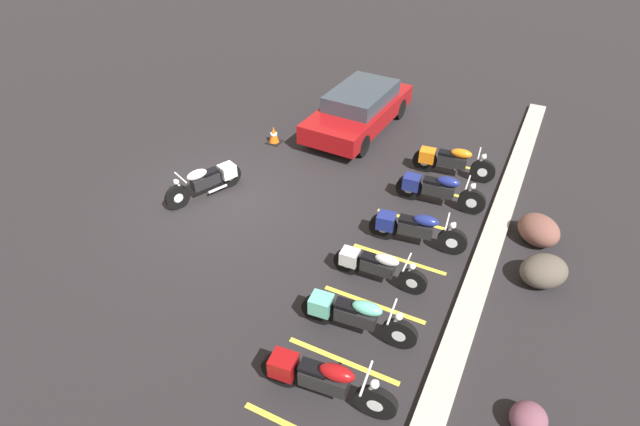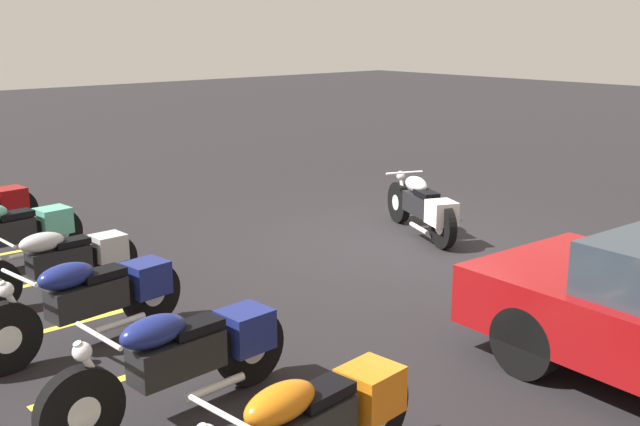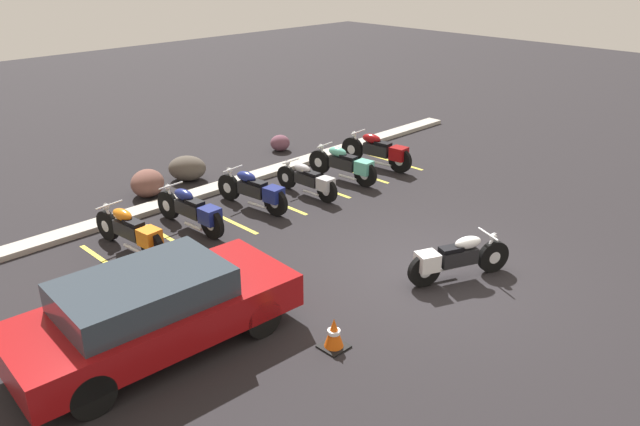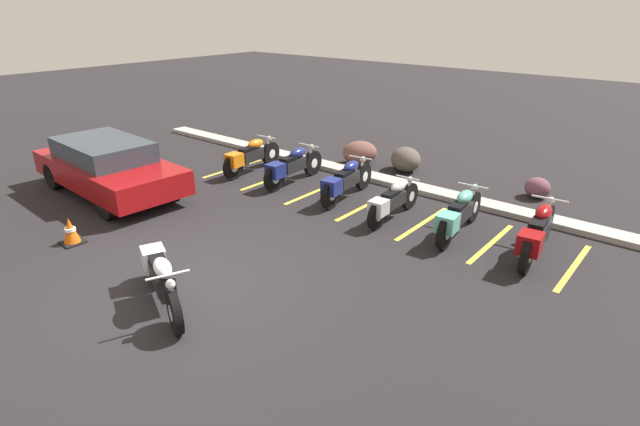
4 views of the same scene
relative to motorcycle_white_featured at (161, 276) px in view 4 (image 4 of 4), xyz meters
The scene contains 21 objects.
ground 0.64m from the motorcycle_white_featured, 96.78° to the left, with size 60.00×60.00×0.00m, color black.
motorcycle_white_featured is the anchor object (origin of this frame).
parked_bike_0 6.32m from the motorcycle_white_featured, 124.83° to the left, with size 0.63×2.17×0.85m.
parked_bike_1 5.66m from the motorcycle_white_featured, 112.30° to the left, with size 0.62×2.20×0.86m.
parked_bike_2 5.22m from the motorcycle_white_featured, 94.88° to the left, with size 0.65×2.17×0.86m.
parked_bike_3 4.99m from the motorcycle_white_featured, 78.39° to the left, with size 0.55×1.98×0.78m.
parked_bike_4 5.57m from the motorcycle_white_featured, 64.20° to the left, with size 0.62×2.18×0.86m.
parked_bike_5 6.40m from the motorcycle_white_featured, 52.70° to the left, with size 0.66×2.29×0.90m.
car_red 5.40m from the motorcycle_white_featured, 158.38° to the left, with size 4.39×2.04×1.29m.
concrete_curb 6.83m from the motorcycle_white_featured, 90.47° to the left, with size 18.00×0.50×0.12m, color #A8A399.
landscape_rock_0 8.69m from the motorcycle_white_featured, 70.19° to the left, with size 0.56×0.58×0.48m, color brown.
landscape_rock_1 7.90m from the motorcycle_white_featured, 103.13° to the left, with size 0.98×0.80×0.66m, color brown.
landscape_rock_2 7.98m from the motorcycle_white_featured, 93.37° to the left, with size 0.98×0.79×0.65m, color #4D453D.
traffic_cone 3.10m from the motorcycle_white_featured, behind, with size 0.40×0.40×0.51m.
stall_line_0 6.68m from the motorcycle_white_featured, 129.60° to the left, with size 0.10×2.10×0.00m, color gold.
stall_line_1 5.85m from the motorcycle_white_featured, 118.44° to the left, with size 0.10×2.10×0.00m, color gold.
stall_line_2 5.32m from the motorcycle_white_featured, 104.36° to the left, with size 0.10×2.10×0.00m, color gold.
stall_line_3 5.15m from the motorcycle_white_featured, 88.30° to the left, with size 0.10×2.10×0.00m, color gold.
stall_line_4 5.40m from the motorcycle_white_featured, 72.50° to the left, with size 0.10×2.10×0.00m, color gold.
stall_line_5 6.00m from the motorcycle_white_featured, 58.99° to the left, with size 0.10×2.10×0.00m, color gold.
stall_line_6 6.87m from the motorcycle_white_featured, 48.44° to the left, with size 0.10×2.10×0.00m, color gold.
Camera 4 is at (6.02, -3.98, 4.22)m, focal length 28.00 mm.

